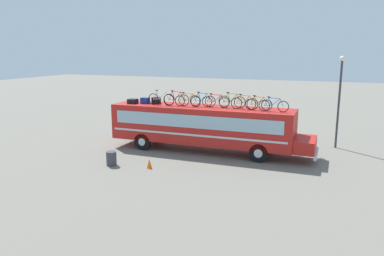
% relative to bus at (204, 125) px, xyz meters
% --- Properties ---
extents(ground_plane, '(120.00, 120.00, 0.00)m').
position_rel_bus_xyz_m(ground_plane, '(-0.20, 0.00, -1.70)').
color(ground_plane, slate).
extents(bus, '(12.90, 2.61, 2.87)m').
position_rel_bus_xyz_m(bus, '(0.00, 0.00, 0.00)').
color(bus, red).
rests_on(bus, ground).
extents(luggage_bag_1, '(0.56, 0.55, 0.30)m').
position_rel_bus_xyz_m(luggage_bag_1, '(-4.89, -0.36, 1.32)').
color(luggage_bag_1, black).
rests_on(luggage_bag_1, bus).
extents(luggage_bag_2, '(0.51, 0.43, 0.39)m').
position_rel_bus_xyz_m(luggage_bag_2, '(-4.13, -0.05, 1.37)').
color(luggage_bag_2, '#193899').
rests_on(luggage_bag_2, bus).
extents(luggage_bag_3, '(0.45, 0.51, 0.43)m').
position_rel_bus_xyz_m(luggage_bag_3, '(-3.41, 0.15, 1.38)').
color(luggage_bag_3, black).
rests_on(luggage_bag_3, bus).
extents(rooftop_bicycle_1, '(1.82, 0.44, 0.98)m').
position_rel_bus_xyz_m(rooftop_bicycle_1, '(-2.79, -0.40, 1.57)').
color(rooftop_bicycle_1, black).
rests_on(rooftop_bicycle_1, bus).
extents(rooftop_bicycle_2, '(1.75, 0.44, 0.97)m').
position_rel_bus_xyz_m(rooftop_bicycle_2, '(-1.82, -0.17, 1.57)').
color(rooftop_bicycle_2, black).
rests_on(rooftop_bicycle_2, bus).
extents(rooftop_bicycle_3, '(1.74, 0.44, 0.89)m').
position_rel_bus_xyz_m(rooftop_bicycle_3, '(-0.99, -0.30, 1.54)').
color(rooftop_bicycle_3, black).
rests_on(rooftop_bicycle_3, bus).
extents(rooftop_bicycle_4, '(1.71, 0.44, 0.92)m').
position_rel_bus_xyz_m(rooftop_bicycle_4, '(-0.12, 0.04, 1.55)').
color(rooftop_bicycle_4, black).
rests_on(rooftop_bicycle_4, bus).
extents(rooftop_bicycle_5, '(1.75, 0.44, 0.87)m').
position_rel_bus_xyz_m(rooftop_bicycle_5, '(0.74, 0.00, 1.53)').
color(rooftop_bicycle_5, black).
rests_on(rooftop_bicycle_5, bus).
extents(rooftop_bicycle_6, '(1.70, 0.44, 0.96)m').
position_rel_bus_xyz_m(rooftop_bicycle_6, '(1.72, 0.21, 1.57)').
color(rooftop_bicycle_6, black).
rests_on(rooftop_bicycle_6, bus).
extents(rooftop_bicycle_7, '(1.66, 0.44, 0.92)m').
position_rel_bus_xyz_m(rooftop_bicycle_7, '(2.58, -0.14, 1.55)').
color(rooftop_bicycle_7, black).
rests_on(rooftop_bicycle_7, bus).
extents(rooftop_bicycle_8, '(1.61, 0.44, 0.87)m').
position_rel_bus_xyz_m(rooftop_bicycle_8, '(3.43, -0.11, 1.53)').
color(rooftop_bicycle_8, black).
rests_on(rooftop_bicycle_8, bus).
extents(rooftop_bicycle_9, '(1.73, 0.44, 0.87)m').
position_rel_bus_xyz_m(rooftop_bicycle_9, '(4.35, -0.36, 1.53)').
color(rooftop_bicycle_9, black).
rests_on(rooftop_bicycle_9, bus).
extents(trash_bin, '(0.56, 0.56, 0.80)m').
position_rel_bus_xyz_m(trash_bin, '(-3.81, -4.73, -1.30)').
color(trash_bin, '#3F3F47').
rests_on(trash_bin, ground).
extents(traffic_cone, '(0.30, 0.30, 0.50)m').
position_rel_bus_xyz_m(traffic_cone, '(-1.59, -4.43, -1.45)').
color(traffic_cone, orange).
rests_on(traffic_cone, ground).
extents(street_lamp, '(0.33, 0.33, 5.98)m').
position_rel_bus_xyz_m(street_lamp, '(7.83, 4.01, 1.87)').
color(street_lamp, '#38383D').
rests_on(street_lamp, ground).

